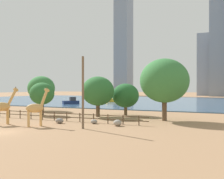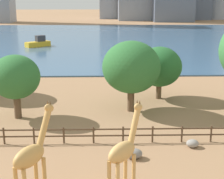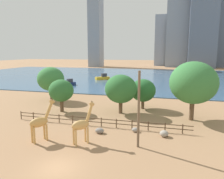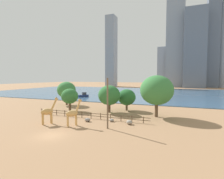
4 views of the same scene
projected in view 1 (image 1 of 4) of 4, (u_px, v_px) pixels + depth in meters
name	position (u px, v px, depth m)	size (l,w,h in m)	color
ground_plane	(172.00, 101.00, 102.91)	(400.00, 400.00, 0.00)	#9E7551
harbor_water	(170.00, 101.00, 100.19)	(180.00, 86.00, 0.20)	#3D6084
giraffe_tall	(36.00, 108.00, 35.61)	(2.44, 2.70, 5.03)	tan
giraffe_companion	(3.00, 107.00, 37.29)	(2.30, 3.24, 5.09)	tan
utility_pole	(83.00, 92.00, 33.53)	(0.28, 0.28, 8.67)	brown
boulder_near_fence	(59.00, 121.00, 38.57)	(1.19, 0.93, 0.70)	gray
boulder_by_pole	(117.00, 123.00, 35.88)	(1.08, 1.08, 0.81)	gray
boulder_small	(94.00, 122.00, 38.17)	(0.92, 0.79, 0.59)	gray
enclosure_fence	(63.00, 116.00, 41.51)	(26.12, 0.14, 1.30)	#4C3826
tree_left_large	(42.00, 94.00, 50.37)	(4.40, 4.40, 5.84)	brown
tree_center_broad	(126.00, 96.00, 49.74)	(4.73, 4.73, 5.65)	brown
tree_right_tall	(164.00, 81.00, 41.64)	(7.29, 7.29, 9.25)	brown
tree_left_small	(41.00, 88.00, 60.38)	(5.82, 5.82, 7.42)	brown
tree_right_small	(98.00, 91.00, 47.45)	(5.51, 5.51, 6.82)	brown
boat_ferry	(71.00, 102.00, 81.07)	(4.25, 4.66, 2.05)	navy
boat_sailboat	(115.00, 99.00, 93.68)	(5.35, 4.87, 2.35)	gold
skyline_tower_needle	(208.00, 65.00, 177.85)	(11.44, 14.54, 38.66)	gray
skyline_tower_glass	(124.00, 42.00, 172.82)	(8.63, 10.90, 66.58)	gray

